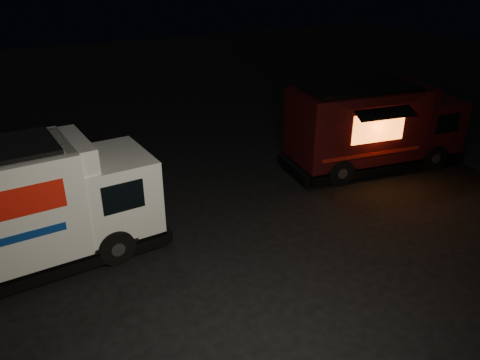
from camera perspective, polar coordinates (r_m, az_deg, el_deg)
name	(u,v)px	position (r m, az deg, el deg)	size (l,w,h in m)	color
ground	(229,270)	(12.76, -1.31, -10.86)	(80.00, 80.00, 0.00)	black
white_truck	(13,210)	(13.30, -25.92, -3.31)	(7.64, 2.60, 3.46)	silver
red_truck	(376,126)	(19.09, 16.21, 6.37)	(7.14, 2.63, 3.32)	#3C0A12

